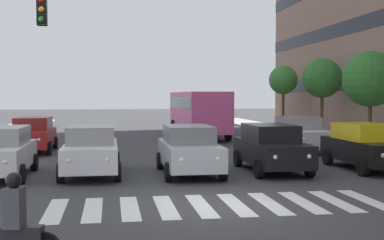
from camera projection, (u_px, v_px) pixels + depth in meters
The scene contains 14 objects.
ground_plane at pixel (218, 205), 13.10m from camera, with size 180.00×180.00×0.00m, color #38383A.
crosswalk_markings at pixel (218, 205), 13.10m from camera, with size 8.55×2.80×0.01m.
car_0 at pixel (366, 146), 19.34m from camera, with size 2.02×4.44×1.72m.
car_1 at pixel (271, 147), 18.87m from camera, with size 2.02×4.44×1.72m.
car_2 at pixel (189, 149), 18.16m from camera, with size 2.02×4.44×1.72m.
car_3 at pixel (91, 150), 17.95m from camera, with size 2.02×4.44×1.72m.
car_4 at pixel (1, 151), 17.47m from camera, with size 2.02×4.44×1.72m.
car_row2_0 at pixel (33, 134), 25.19m from camera, with size 2.02×4.44×1.72m.
car_row2_1 at pixel (299, 134), 25.54m from camera, with size 2.02×4.44×1.72m.
bus_behind_traffic at pixel (198, 109), 34.64m from camera, with size 2.78×10.50×3.00m.
motorcycle_with_rider at pixel (10, 229), 8.27m from camera, with size 1.69×0.42×1.57m.
street_tree_1 at pixel (370, 79), 25.46m from camera, with size 2.77×2.77×4.84m.
street_tree_2 at pixel (322, 78), 31.33m from camera, with size 2.42×2.42×4.90m.
street_tree_3 at pixel (283, 80), 38.34m from camera, with size 2.14×2.14×4.85m.
Camera 1 is at (2.71, 12.71, 2.81)m, focal length 48.11 mm.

